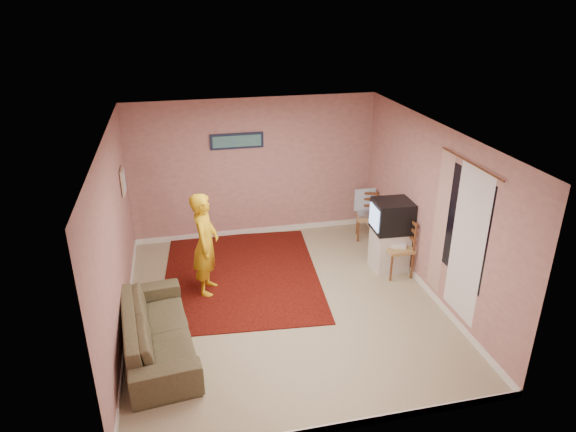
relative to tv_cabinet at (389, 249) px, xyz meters
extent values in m
plane|color=tan|center=(-1.95, -0.67, -0.35)|extent=(5.00, 5.00, 0.00)
cube|color=tan|center=(-1.95, 1.83, 0.95)|extent=(4.50, 0.02, 2.60)
cube|color=tan|center=(-1.95, -3.17, 0.95)|extent=(4.50, 0.02, 2.60)
cube|color=tan|center=(-4.20, -0.67, 0.95)|extent=(0.02, 5.00, 2.60)
cube|color=tan|center=(0.30, -0.67, 0.95)|extent=(0.02, 5.00, 2.60)
cube|color=white|center=(-1.95, -0.67, 2.25)|extent=(4.50, 5.00, 0.02)
cube|color=white|center=(-1.95, 1.82, -0.30)|extent=(4.50, 0.02, 0.10)
cube|color=white|center=(-1.95, -3.16, -0.30)|extent=(4.50, 0.02, 0.10)
cube|color=white|center=(-4.19, -0.67, -0.30)|extent=(0.02, 5.00, 0.10)
cube|color=white|center=(0.29, -0.67, -0.30)|extent=(0.02, 5.00, 0.10)
cube|color=black|center=(0.29, -1.57, 1.10)|extent=(0.01, 1.10, 1.50)
cube|color=white|center=(0.28, -1.72, 0.90)|extent=(0.01, 0.75, 2.10)
cube|color=beige|center=(0.26, -1.02, 0.90)|extent=(0.01, 0.35, 2.10)
cylinder|color=brown|center=(0.25, -1.57, 1.97)|extent=(0.02, 1.40, 0.02)
cube|color=#121B33|center=(-2.25, 1.80, 1.50)|extent=(0.95, 0.03, 0.28)
cube|color=#306687|center=(-2.25, 1.78, 1.50)|extent=(0.86, 0.01, 0.20)
cube|color=#C6AD88|center=(-4.17, 0.93, 1.20)|extent=(0.03, 0.38, 0.42)
cube|color=silver|center=(-4.15, 0.93, 1.20)|extent=(0.01, 0.30, 0.34)
cube|color=black|center=(-2.45, 0.28, -0.34)|extent=(2.72, 3.28, 0.02)
cube|color=silver|center=(0.00, 0.00, 0.00)|extent=(0.54, 0.50, 0.69)
cube|color=black|center=(0.00, 0.00, 0.60)|extent=(0.62, 0.56, 0.52)
cube|color=#8CB2F2|center=(-0.30, 0.01, 0.60)|extent=(0.04, 0.43, 0.37)
cube|color=tan|center=(0.05, 1.15, 0.08)|extent=(0.49, 0.48, 0.05)
cube|color=brown|center=(0.05, 1.15, 0.31)|extent=(0.39, 0.15, 0.45)
cube|color=#B5B5BA|center=(0.05, 1.15, 0.13)|extent=(0.42, 0.33, 0.06)
cube|color=#98CCF8|center=(0.05, 1.34, 0.36)|extent=(0.40, 0.05, 0.42)
cube|color=tan|center=(0.05, -0.22, 0.13)|extent=(0.42, 0.44, 0.05)
cube|color=brown|center=(0.05, -0.22, 0.38)|extent=(0.04, 0.44, 0.51)
cube|color=white|center=(0.05, -0.22, 0.18)|extent=(0.28, 0.24, 0.05)
imported|color=brown|center=(-3.75, -1.37, -0.04)|extent=(1.03, 2.16, 0.61)
imported|color=gold|center=(-3.01, -0.07, 0.46)|extent=(0.53, 0.67, 1.62)
camera|label=1|loc=(-3.31, -7.02, 3.93)|focal=32.00mm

